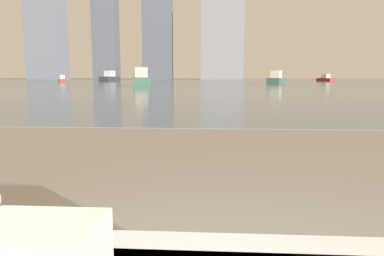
{
  "coord_description": "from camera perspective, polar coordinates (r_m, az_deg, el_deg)",
  "views": [
    {
      "loc": [
        0.12,
        0.04,
        0.98
      ],
      "look_at": [
        -0.04,
        2.51,
        0.64
      ],
      "focal_mm": 35.0,
      "sensor_mm": 36.0,
      "label": 1
    }
  ],
  "objects": [
    {
      "name": "skyline_tower_2",
      "position": [
        120.52,
        -5.25,
        15.75
      ],
      "size": [
        8.5,
        8.29,
        35.02
      ],
      "color": "#4C515B",
      "rests_on": "ground_plane"
    },
    {
      "name": "harbor_boat_5",
      "position": [
        37.34,
        -7.73,
        7.32
      ],
      "size": [
        2.69,
        5.1,
        1.82
      ],
      "color": "#335647",
      "rests_on": "harbor_water"
    },
    {
      "name": "skyline_tower_3",
      "position": [
        118.44,
        4.62,
        12.97
      ],
      "size": [
        12.64,
        12.83,
        23.0
      ],
      "color": "slate",
      "rests_on": "ground_plane"
    },
    {
      "name": "harbor_water",
      "position": [
        61.97,
        3.66,
        6.98
      ],
      "size": [
        180.0,
        110.0,
        0.01
      ],
      "color": "slate",
      "rests_on": "ground_plane"
    },
    {
      "name": "harbor_boat_2",
      "position": [
        69.97,
        -12.42,
        7.49
      ],
      "size": [
        2.63,
        5.43,
        1.95
      ],
      "color": "#2D2D33",
      "rests_on": "harbor_water"
    },
    {
      "name": "harbor_boat_1",
      "position": [
        73.29,
        19.7,
        7.06
      ],
      "size": [
        2.67,
        3.76,
        1.34
      ],
      "color": "maroon",
      "rests_on": "harbor_water"
    },
    {
      "name": "towel_stack",
      "position": [
        0.86,
        -22.57,
        -17.07
      ],
      "size": [
        0.26,
        0.21,
        0.12
      ],
      "color": "silver",
      "rests_on": "bathtub"
    },
    {
      "name": "skyline_tower_0",
      "position": [
        130.43,
        -21.26,
        13.71
      ],
      "size": [
        8.82,
        12.65,
        30.73
      ],
      "color": "slate",
      "rests_on": "ground_plane"
    },
    {
      "name": "harbor_boat_3",
      "position": [
        47.15,
        12.7,
        7.23
      ],
      "size": [
        2.86,
        4.62,
        1.64
      ],
      "color": "#335647",
      "rests_on": "harbor_water"
    },
    {
      "name": "harbor_boat_4",
      "position": [
        64.14,
        -19.18,
        6.96
      ],
      "size": [
        2.25,
        3.19,
        1.14
      ],
      "color": "maroon",
      "rests_on": "harbor_water"
    }
  ]
}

